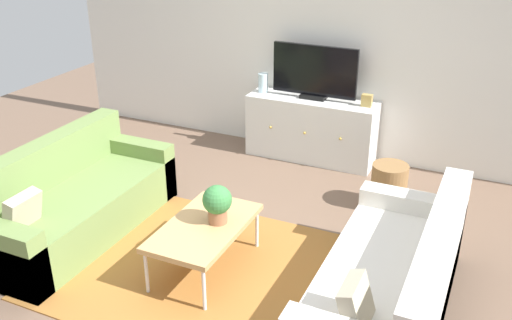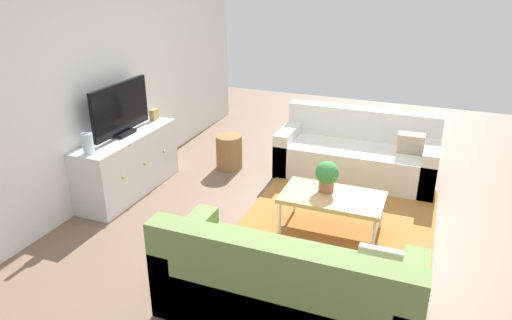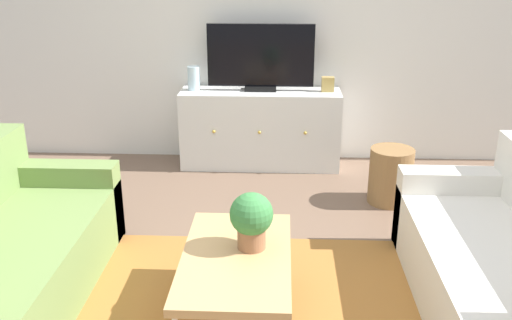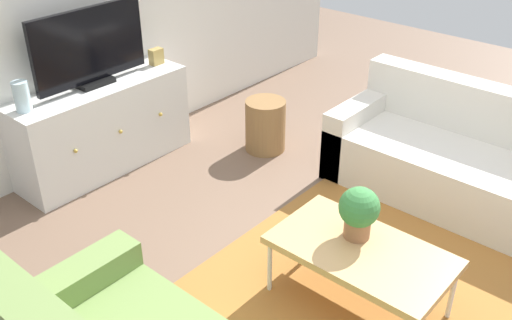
% 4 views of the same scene
% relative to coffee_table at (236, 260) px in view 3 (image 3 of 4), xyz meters
% --- Properties ---
extents(ground_plane, '(10.00, 10.00, 0.00)m').
position_rel_coffee_table_xyz_m(ground_plane, '(0.06, 0.12, -0.38)').
color(ground_plane, brown).
extents(wall_back, '(6.40, 0.12, 2.70)m').
position_rel_coffee_table_xyz_m(wall_back, '(0.06, 2.67, 0.97)').
color(wall_back, silver).
rests_on(wall_back, ground_plane).
extents(coffee_table, '(0.57, 0.98, 0.41)m').
position_rel_coffee_table_xyz_m(coffee_table, '(0.00, 0.00, 0.00)').
color(coffee_table, tan).
rests_on(coffee_table, ground_plane).
extents(potted_plant, '(0.23, 0.23, 0.31)m').
position_rel_coffee_table_xyz_m(potted_plant, '(0.08, 0.08, 0.20)').
color(potted_plant, '#936042').
rests_on(potted_plant, coffee_table).
extents(tv_console, '(1.43, 0.47, 0.71)m').
position_rel_coffee_table_xyz_m(tv_console, '(0.03, 2.39, -0.02)').
color(tv_console, silver).
rests_on(tv_console, ground_plane).
extents(flat_screen_tv, '(0.94, 0.16, 0.59)m').
position_rel_coffee_table_xyz_m(flat_screen_tv, '(0.03, 2.41, 0.62)').
color(flat_screen_tv, black).
rests_on(flat_screen_tv, tv_console).
extents(glass_vase, '(0.11, 0.11, 0.21)m').
position_rel_coffee_table_xyz_m(glass_vase, '(-0.57, 2.39, 0.44)').
color(glass_vase, silver).
rests_on(glass_vase, tv_console).
extents(mantel_clock, '(0.11, 0.07, 0.13)m').
position_rel_coffee_table_xyz_m(mantel_clock, '(0.63, 2.39, 0.39)').
color(mantel_clock, tan).
rests_on(mantel_clock, tv_console).
extents(wicker_basket, '(0.34, 0.34, 0.44)m').
position_rel_coffee_table_xyz_m(wicker_basket, '(1.09, 1.60, -0.15)').
color(wicker_basket, olive).
rests_on(wicker_basket, ground_plane).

